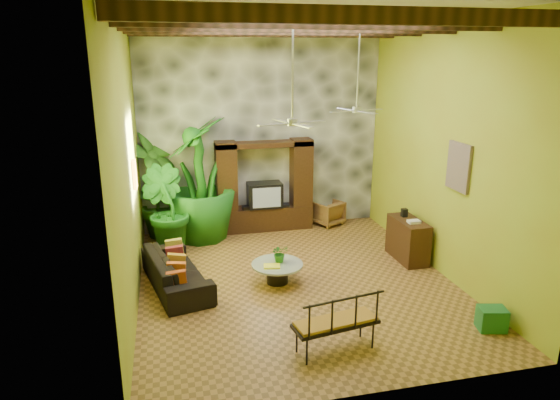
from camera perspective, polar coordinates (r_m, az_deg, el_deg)
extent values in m
plane|color=brown|center=(10.00, 1.83, -9.27)|extent=(7.00, 7.00, 0.00)
cube|color=silver|center=(9.03, 2.14, 20.65)|extent=(6.00, 7.00, 0.02)
cube|color=#9D9523|center=(12.56, -2.17, 8.02)|extent=(6.00, 0.02, 5.00)
cube|color=#9D9523|center=(8.92, -17.04, 3.84)|extent=(0.02, 7.00, 5.00)
cube|color=#9D9523|center=(10.37, 18.29, 5.42)|extent=(0.02, 7.00, 5.00)
cube|color=#393C40|center=(12.50, -2.12, 7.99)|extent=(5.98, 0.10, 4.98)
cube|color=#3D2313|center=(6.55, 8.42, 20.18)|extent=(5.95, 0.16, 0.22)
cube|color=#3D2313|center=(7.77, 4.76, 19.67)|extent=(5.95, 0.16, 0.22)
cube|color=#3D2313|center=(9.02, 2.12, 19.26)|extent=(5.95, 0.16, 0.22)
cube|color=#3D2313|center=(10.28, 0.14, 18.92)|extent=(5.95, 0.16, 0.22)
cube|color=#3D2313|center=(11.55, -1.41, 18.64)|extent=(5.95, 0.16, 0.22)
cube|color=black|center=(12.72, -1.76, -2.06)|extent=(2.40, 0.50, 0.60)
cube|color=black|center=(12.30, -6.14, 2.06)|extent=(0.50, 0.48, 2.00)
cube|color=black|center=(12.66, 2.43, 2.55)|extent=(0.50, 0.48, 2.00)
cube|color=black|center=(12.26, -1.84, 6.40)|extent=(2.40, 0.48, 0.12)
cube|color=black|center=(12.52, -1.76, 0.61)|extent=(0.85, 0.52, 0.62)
cube|color=#8C99A8|center=(12.27, -1.52, 0.27)|extent=(0.70, 0.02, 0.50)
cylinder|color=#B6B5BA|center=(8.57, 1.45, 14.87)|extent=(0.04, 0.04, 1.80)
cylinder|color=#B6B5BA|center=(8.64, 1.41, 8.89)|extent=(0.18, 0.18, 0.12)
cube|color=#B6B5BA|center=(8.83, 3.47, 8.89)|extent=(0.58, 0.26, 0.01)
cube|color=#B6B5BA|center=(8.96, 0.27, 9.03)|extent=(0.26, 0.58, 0.01)
cube|color=#B6B5BA|center=(8.48, -0.74, 8.61)|extent=(0.58, 0.26, 0.01)
cube|color=#B6B5BA|center=(8.34, 2.63, 8.46)|extent=(0.26, 0.58, 0.01)
cylinder|color=#B6B5BA|center=(10.66, 8.97, 14.98)|extent=(0.04, 0.04, 1.80)
cylinder|color=#B6B5BA|center=(10.71, 8.75, 10.17)|extent=(0.18, 0.18, 0.12)
cube|color=#B6B5BA|center=(10.93, 10.29, 10.12)|extent=(0.58, 0.26, 0.01)
cube|color=#B6B5BA|center=(11.00, 7.62, 10.27)|extent=(0.26, 0.58, 0.01)
cube|color=#B6B5BA|center=(10.51, 7.15, 10.00)|extent=(0.58, 0.26, 0.01)
cube|color=#B6B5BA|center=(10.43, 9.94, 9.84)|extent=(0.26, 0.58, 0.01)
cube|color=gold|center=(9.98, -16.28, 2.83)|extent=(0.06, 0.32, 0.55)
cube|color=#244F87|center=(9.89, 19.75, 3.59)|extent=(0.06, 0.70, 0.90)
imported|color=black|center=(9.85, -11.79, -7.91)|extent=(1.36, 2.41, 0.66)
imported|color=olive|center=(13.14, 5.48, -1.44)|extent=(0.92, 0.93, 0.63)
imported|color=#255817|center=(12.24, -14.08, 1.63)|extent=(1.64, 1.63, 2.62)
imported|color=#19601C|center=(11.38, -13.00, -1.09)|extent=(1.40, 1.36, 1.98)
imported|color=#1B641A|center=(11.91, -9.20, 2.33)|extent=(1.86, 1.86, 2.95)
cylinder|color=black|center=(9.88, -0.31, -8.44)|extent=(0.43, 0.43, 0.36)
cylinder|color=silver|center=(9.79, -0.31, -7.38)|extent=(1.01, 1.01, 0.04)
imported|color=#23681B|center=(9.80, -0.02, -6.09)|extent=(0.36, 0.33, 0.36)
cube|color=yellow|center=(9.63, -0.94, -7.57)|extent=(0.34, 0.27, 0.03)
cube|color=black|center=(7.72, 6.37, -13.88)|extent=(1.36, 0.65, 0.05)
cube|color=#A16C22|center=(7.70, 6.38, -13.62)|extent=(1.29, 0.60, 0.06)
cube|color=black|center=(7.39, 7.05, -12.96)|extent=(1.30, 0.26, 0.54)
cube|color=#341F10|center=(11.19, 14.40, -4.42)|extent=(0.52, 1.13, 0.90)
cube|color=#1B662F|center=(9.01, 23.04, -12.38)|extent=(0.50, 0.41, 0.38)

